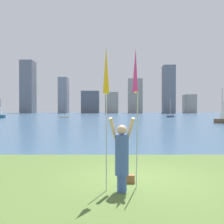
{
  "coord_description": "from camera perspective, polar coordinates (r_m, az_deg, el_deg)",
  "views": [
    {
      "loc": [
        -0.78,
        -7.88,
        2.08
      ],
      "look_at": [
        -0.81,
        12.69,
        1.79
      ],
      "focal_mm": 42.16,
      "sensor_mm": 36.0,
      "label": 1
    }
  ],
  "objects": [
    {
      "name": "sailboat_2",
      "position": [
        58.05,
        -10.1,
        -0.96
      ],
      "size": [
        2.19,
        1.03,
        3.81
      ],
      "color": "silver",
      "rests_on": "ground"
    },
    {
      "name": "person",
      "position": [
        6.61,
        2.25,
        -9.33
      ],
      "size": [
        0.68,
        0.5,
        1.86
      ],
      "rotation": [
        0.0,
        0.0,
        0.07
      ],
      "color": "#3F59A5",
      "rests_on": "ground"
    },
    {
      "name": "kite_flag_left",
      "position": [
        6.52,
        -1.19,
        8.37
      ],
      "size": [
        0.16,
        0.4,
        3.6
      ],
      "color": "#B2B2B7",
      "rests_on": "ground"
    },
    {
      "name": "skyline_tower_6",
      "position": [
        119.01,
        16.54,
        1.7
      ],
      "size": [
        4.47,
        6.89,
        7.99
      ],
      "color": "gray",
      "rests_on": "ground"
    },
    {
      "name": "skyline_tower_5",
      "position": [
        113.15,
        12.27,
        4.81
      ],
      "size": [
        4.88,
        5.07,
        20.01
      ],
      "color": "slate",
      "rests_on": "ground"
    },
    {
      "name": "bag",
      "position": [
        7.56,
        4.06,
        -14.25
      ],
      "size": [
        0.23,
        0.21,
        0.23
      ],
      "color": "brown",
      "rests_on": "ground"
    },
    {
      "name": "skyline_tower_0",
      "position": [
        119.89,
        -17.64,
        5.16
      ],
      "size": [
        5.26,
        7.23,
        22.53
      ],
      "color": "slate",
      "rests_on": "ground"
    },
    {
      "name": "sailboat_1",
      "position": [
        63.18,
        12.65,
        -0.85
      ],
      "size": [
        2.26,
        2.98,
        4.4
      ],
      "color": "#333D51",
      "rests_on": "ground"
    },
    {
      "name": "skyline_tower_2",
      "position": [
        114.56,
        -4.64,
        2.16
      ],
      "size": [
        7.66,
        4.53,
        9.59
      ],
      "color": "#565B66",
      "rests_on": "ground"
    },
    {
      "name": "kite_flag_right",
      "position": [
        7.2,
        5.2,
        8.29
      ],
      "size": [
        0.16,
        0.87,
        3.69
      ],
      "color": "#B2B2B7",
      "rests_on": "ground"
    },
    {
      "name": "sailboat_0",
      "position": [
        61.16,
        -22.99,
        0.2
      ],
      "size": [
        1.94,
        1.18,
        4.29
      ],
      "color": "#2D6084",
      "rests_on": "ground"
    },
    {
      "name": "skyline_tower_1",
      "position": [
        116.73,
        -10.36,
        3.56
      ],
      "size": [
        3.79,
        6.66,
        15.42
      ],
      "color": "gray",
      "rests_on": "ground"
    },
    {
      "name": "skyline_tower_3",
      "position": [
        112.8,
        0.03,
        2.03
      ],
      "size": [
        5.59,
        5.51,
        8.96
      ],
      "color": "gray",
      "rests_on": "ground"
    },
    {
      "name": "skyline_tower_4",
      "position": [
        115.61,
        5.13,
        3.49
      ],
      "size": [
        6.23,
        3.81,
        14.98
      ],
      "color": "gray",
      "rests_on": "ground"
    },
    {
      "name": "ground",
      "position": [
        58.87,
        0.85,
        -1.27
      ],
      "size": [
        120.0,
        138.0,
        0.12
      ],
      "color": "#4C662D"
    },
    {
      "name": "sailboat_7",
      "position": [
        39.69,
        23.01,
        -0.15
      ],
      "size": [
        2.31,
        1.75,
        4.88
      ],
      "color": "brown",
      "rests_on": "ground"
    }
  ]
}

